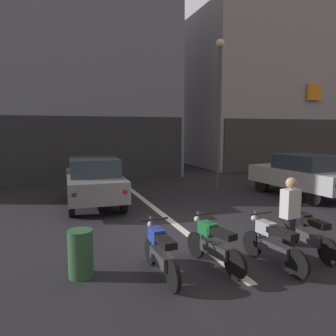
{
  "coord_description": "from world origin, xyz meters",
  "views": [
    {
      "loc": [
        -3.08,
        -7.36,
        2.63
      ],
      "look_at": [
        0.26,
        2.0,
        1.4
      ],
      "focal_mm": 34.46,
      "sensor_mm": 36.0,
      "label": 1
    }
  ],
  "objects": [
    {
      "name": "trash_bin",
      "position": [
        -2.7,
        -1.68,
        0.42
      ],
      "size": [
        0.44,
        0.44,
        0.85
      ],
      "primitive_type": "cylinder",
      "color": "#2D5938",
      "rests_on": "ground"
    },
    {
      "name": "car_black_down_street",
      "position": [
        1.63,
        12.01,
        0.89
      ],
      "size": [
        2.07,
        4.22,
        1.64
      ],
      "color": "black",
      "rests_on": "ground"
    },
    {
      "name": "motorcycle_black_row_right_mid",
      "position": [
        1.88,
        -2.18,
        0.46
      ],
      "size": [
        0.55,
        1.67,
        0.98
      ],
      "color": "black",
      "rests_on": "ground"
    },
    {
      "name": "motorcycle_blue_row_leftmost",
      "position": [
        -1.36,
        -2.14,
        0.46
      ],
      "size": [
        0.55,
        1.67,
        0.98
      ],
      "color": "black",
      "rests_on": "ground"
    },
    {
      "name": "building_far_right",
      "position": [
        11.34,
        13.03,
        9.5
      ],
      "size": [
        10.22,
        7.3,
        19.03
      ],
      "color": "#9E9EA3",
      "rests_on": "ground"
    },
    {
      "name": "car_silver_parked_kerbside",
      "position": [
        5.89,
        2.43,
        0.89
      ],
      "size": [
        2.16,
        4.26,
        1.64
      ],
      "color": "black",
      "rests_on": "ground"
    },
    {
      "name": "street_lamp",
      "position": [
        3.61,
        4.97,
        3.87
      ],
      "size": [
        0.36,
        0.36,
        6.3
      ],
      "color": "#47474C",
      "rests_on": "ground"
    },
    {
      "name": "building_mid_block",
      "position": [
        -1.07,
        13.03,
        5.76
      ],
      "size": [
        9.23,
        8.86,
        11.55
      ],
      "color": "gray",
      "rests_on": "ground"
    },
    {
      "name": "motorcycle_green_row_left_mid",
      "position": [
        -0.28,
        -2.11,
        0.46
      ],
      "size": [
        0.56,
        1.65,
        0.98
      ],
      "color": "black",
      "rests_on": "ground"
    },
    {
      "name": "ground_plane",
      "position": [
        0.0,
        0.0,
        0.0
      ],
      "size": [
        120.0,
        120.0,
        0.0
      ],
      "primitive_type": "plane",
      "color": "#232328"
    },
    {
      "name": "motorcycle_silver_row_centre",
      "position": [
        0.8,
        -2.45,
        0.46
      ],
      "size": [
        0.55,
        1.67,
        0.98
      ],
      "color": "black",
      "rests_on": "ground"
    },
    {
      "name": "lane_centre_line",
      "position": [
        0.0,
        6.0,
        0.0
      ],
      "size": [
        0.2,
        18.0,
        0.01
      ],
      "primitive_type": "cube",
      "color": "silver",
      "rests_on": "ground"
    },
    {
      "name": "person_by_motorcycles",
      "position": [
        1.3,
        -2.29,
        0.86
      ],
      "size": [
        0.39,
        0.28,
        1.67
      ],
      "color": "#23232D",
      "rests_on": "ground"
    },
    {
      "name": "car_grey_crossing_near",
      "position": [
        -1.82,
        3.67,
        0.89
      ],
      "size": [
        1.9,
        4.16,
        1.64
      ],
      "color": "black",
      "rests_on": "ground"
    }
  ]
}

